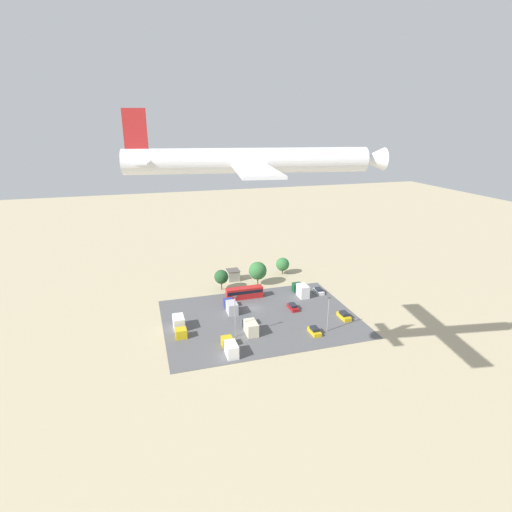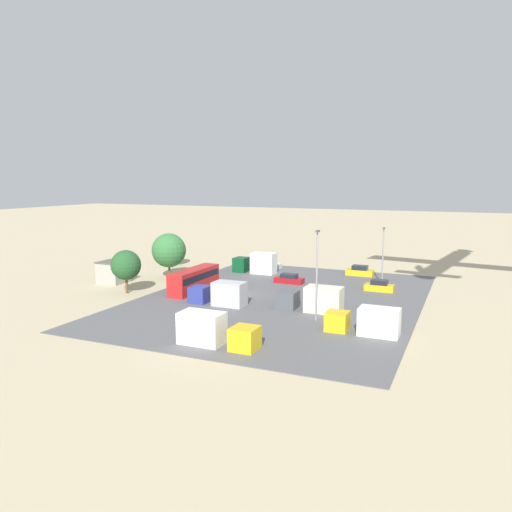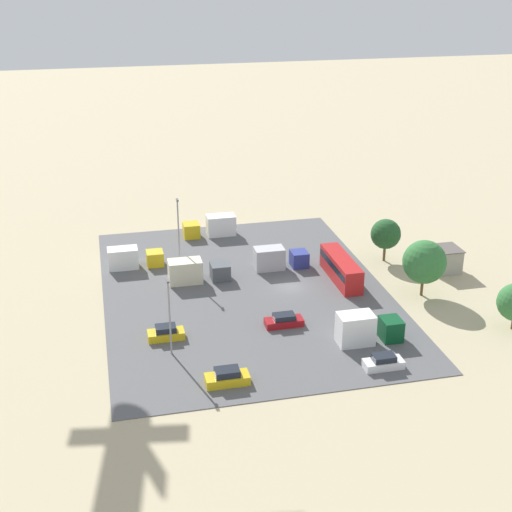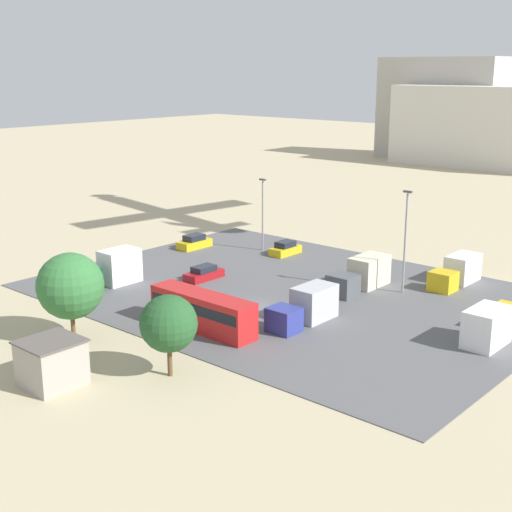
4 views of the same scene
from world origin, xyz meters
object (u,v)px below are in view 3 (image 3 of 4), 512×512
Objects in this scene: parked_car_0 at (284,321)px; parked_car_1 at (166,333)px; parked_car_2 at (383,362)px; shed_building at (444,259)px; parked_truck_1 at (213,226)px; parked_car_3 at (227,377)px; parked_truck_3 at (132,258)px; parked_truck_0 at (366,329)px; parked_truck_4 at (278,258)px; bus at (341,268)px; parked_truck_2 at (195,271)px.

parked_car_1 is at bearing 89.98° from parked_car_0.
parked_car_2 is at bearing 62.48° from parked_car_1.
shed_building is 34.44m from parked_truck_1.
parked_truck_1 is (29.99, -10.39, 0.74)m from parked_car_1.
parked_car_1 is (-10.18, 38.55, -0.93)m from shed_building.
shed_building is 0.92× the size of parked_car_0.
parked_truck_3 reaches higher than parked_car_3.
parked_truck_0 is at bearing 41.91° from parked_truck_3.
parked_car_2 is 16.30m from parked_car_3.
parked_car_1 is 11.49m from parked_car_3.
parked_truck_4 is (-14.03, -6.55, -0.03)m from parked_truck_1.
bus is 2.49× the size of parked_car_2.
parked_car_2 is 0.94× the size of parked_car_3.
bus reaches higher than parked_car_0.
parked_truck_3 reaches higher than parked_car_0.
parked_car_0 is at bearing 112.16° from shed_building.
parked_car_3 is 0.56× the size of parked_truck_1.
parked_car_2 is (-11.07, -21.24, -0.04)m from parked_car_1.
parked_car_0 is 16.34m from parked_truck_4.
parked_truck_4 reaches higher than parked_car_3.
parked_truck_3 is (31.06, 7.26, 0.60)m from parked_car_3.
parked_truck_0 reaches higher than parked_truck_4.
parked_truck_0 reaches higher than shed_building.
parked_car_3 is 28.94m from parked_truck_4.
parked_truck_3 is (10.25, 26.35, -0.41)m from bus.
parked_car_2 is (-21.24, 17.32, -0.96)m from shed_building.
parked_car_0 is at bearing 37.48° from parked_truck_3.
parked_car_1 is at bearing 25.52° from parked_car_3.
parked_truck_0 reaches higher than parked_car_2.
parked_truck_3 is at bearing -21.25° from bus.
parked_truck_1 reaches higher than parked_car_0.
parked_car_3 is at bearing 121.44° from shed_building.
parked_car_3 is 17.05m from parked_truck_0.
parked_car_1 is at bearing -46.70° from parked_truck_4.
parked_car_1 is 15.20m from parked_truck_2.
parked_truck_3 is 1.01× the size of parked_truck_4.
parked_car_0 is 1.06× the size of parked_car_2.
parked_car_3 is at bearing 172.33° from parked_truck_1.
parked_truck_4 is (-4.73, -19.24, 0.09)m from parked_truck_3.
parked_car_3 is 40.73m from parked_truck_1.
parked_truck_0 reaches higher than bus.
parked_car_2 is 0.57× the size of parked_truck_0.
parked_car_1 is at bearing 23.48° from bus.
parked_car_1 is (0.00, 13.56, 0.06)m from parked_car_0.
parked_truck_1 is (19.54, 13.66, -0.30)m from bus.
parked_truck_2 is at bearing -141.21° from parked_truck_0.
bus is 26.24m from parked_car_1.
parked_truck_2 reaches higher than parked_car_3.
parked_car_1 is 0.97× the size of parked_car_2.
parked_car_0 is at bearing 34.74° from parked_car_2.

